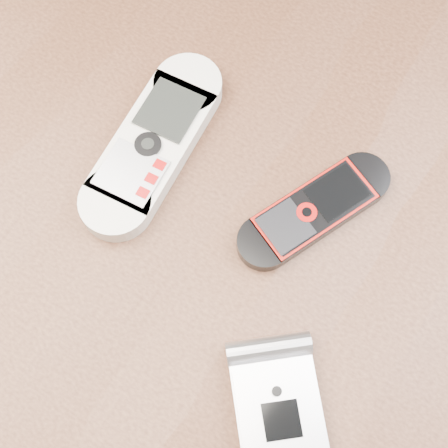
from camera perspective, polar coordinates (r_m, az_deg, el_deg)
ground at (r=1.20m, az=-0.21°, el=-12.52°), size 4.00×4.00×0.00m
table at (r=0.57m, az=-0.42°, el=-3.76°), size 1.20×0.80×0.75m
nokia_white at (r=0.49m, az=-6.48°, el=7.34°), size 0.07×0.17×0.02m
nokia_black_red at (r=0.47m, az=8.26°, el=1.27°), size 0.09×0.14×0.01m
motorola_razr at (r=0.44m, az=5.28°, el=-17.89°), size 0.12×0.12×0.02m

